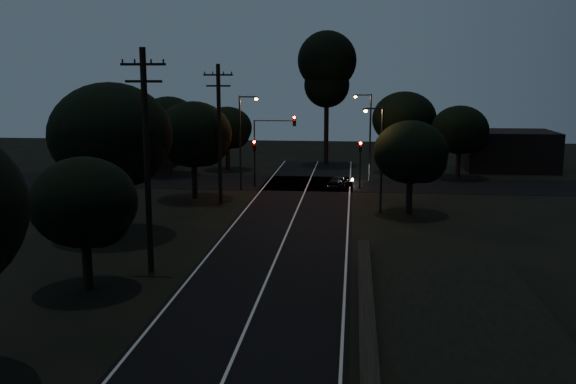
{
  "coord_description": "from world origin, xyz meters",
  "views": [
    {
      "loc": [
        4.05,
        -15.14,
        9.71
      ],
      "look_at": [
        0.0,
        24.0,
        2.5
      ],
      "focal_mm": 40.0,
      "sensor_mm": 36.0,
      "label": 1
    }
  ],
  "objects_px": {
    "signal_mast": "(274,138)",
    "car": "(339,182)",
    "tall_pine": "(327,69)",
    "utility_pole_far": "(219,132)",
    "signal_left": "(255,155)",
    "streetlight_c": "(379,152)",
    "streetlight_a": "(242,136)",
    "signal_right": "(360,156)",
    "streetlight_b": "(368,131)",
    "utility_pole_mid": "(147,157)"
  },
  "relations": [
    {
      "from": "signal_mast",
      "to": "signal_right",
      "type": "bearing_deg",
      "value": -0.03
    },
    {
      "from": "utility_pole_far",
      "to": "streetlight_b",
      "type": "xyz_separation_m",
      "value": [
        11.31,
        12.0,
        -0.85
      ]
    },
    {
      "from": "tall_pine",
      "to": "signal_right",
      "type": "distance_m",
      "value": 17.18
    },
    {
      "from": "signal_right",
      "to": "signal_mast",
      "type": "distance_m",
      "value": 7.66
    },
    {
      "from": "signal_right",
      "to": "signal_mast",
      "type": "height_order",
      "value": "signal_mast"
    },
    {
      "from": "signal_left",
      "to": "streetlight_c",
      "type": "relative_size",
      "value": 0.55
    },
    {
      "from": "streetlight_b",
      "to": "signal_left",
      "type": "bearing_deg",
      "value": -157.95
    },
    {
      "from": "signal_mast",
      "to": "utility_pole_mid",
      "type": "bearing_deg",
      "value": -97.04
    },
    {
      "from": "signal_left",
      "to": "signal_mast",
      "type": "bearing_deg",
      "value": 0.13
    },
    {
      "from": "utility_pole_mid",
      "to": "signal_right",
      "type": "relative_size",
      "value": 2.68
    },
    {
      "from": "utility_pole_far",
      "to": "utility_pole_mid",
      "type": "bearing_deg",
      "value": -90.0
    },
    {
      "from": "streetlight_a",
      "to": "car",
      "type": "bearing_deg",
      "value": 13.74
    },
    {
      "from": "streetlight_a",
      "to": "signal_left",
      "type": "bearing_deg",
      "value": 70.41
    },
    {
      "from": "tall_pine",
      "to": "utility_pole_far",
      "type": "bearing_deg",
      "value": -106.93
    },
    {
      "from": "utility_pole_mid",
      "to": "streetlight_b",
      "type": "relative_size",
      "value": 1.38
    },
    {
      "from": "utility_pole_mid",
      "to": "streetlight_a",
      "type": "height_order",
      "value": "utility_pole_mid"
    },
    {
      "from": "streetlight_c",
      "to": "car",
      "type": "xyz_separation_m",
      "value": [
        -2.99,
        9.99,
        -3.81
      ]
    },
    {
      "from": "utility_pole_mid",
      "to": "streetlight_b",
      "type": "xyz_separation_m",
      "value": [
        11.31,
        29.0,
        -1.1
      ]
    },
    {
      "from": "streetlight_b",
      "to": "tall_pine",
      "type": "bearing_deg",
      "value": 111.38
    },
    {
      "from": "signal_left",
      "to": "utility_pole_far",
      "type": "bearing_deg",
      "value": -99.94
    },
    {
      "from": "streetlight_a",
      "to": "streetlight_b",
      "type": "bearing_deg",
      "value": 29.48
    },
    {
      "from": "signal_left",
      "to": "streetlight_a",
      "type": "relative_size",
      "value": 0.51
    },
    {
      "from": "signal_right",
      "to": "streetlight_c",
      "type": "distance_m",
      "value": 10.18
    },
    {
      "from": "tall_pine",
      "to": "signal_left",
      "type": "xyz_separation_m",
      "value": [
        -5.6,
        -15.01,
        -7.53
      ]
    },
    {
      "from": "utility_pole_far",
      "to": "streetlight_c",
      "type": "height_order",
      "value": "utility_pole_far"
    },
    {
      "from": "utility_pole_mid",
      "to": "utility_pole_far",
      "type": "height_order",
      "value": "utility_pole_mid"
    },
    {
      "from": "utility_pole_far",
      "to": "tall_pine",
      "type": "height_order",
      "value": "tall_pine"
    },
    {
      "from": "utility_pole_mid",
      "to": "utility_pole_far",
      "type": "bearing_deg",
      "value": 90.0
    },
    {
      "from": "streetlight_a",
      "to": "streetlight_b",
      "type": "xyz_separation_m",
      "value": [
        10.61,
        6.0,
        0.0
      ]
    },
    {
      "from": "utility_pole_mid",
      "to": "tall_pine",
      "type": "relative_size",
      "value": 0.76
    },
    {
      "from": "signal_mast",
      "to": "streetlight_c",
      "type": "height_order",
      "value": "streetlight_c"
    },
    {
      "from": "streetlight_a",
      "to": "signal_mast",
      "type": "bearing_deg",
      "value": 39.77
    },
    {
      "from": "tall_pine",
      "to": "signal_mast",
      "type": "relative_size",
      "value": 2.3
    },
    {
      "from": "streetlight_a",
      "to": "streetlight_c",
      "type": "xyz_separation_m",
      "value": [
        11.14,
        -8.0,
        -0.29
      ]
    },
    {
      "from": "utility_pole_mid",
      "to": "car",
      "type": "relative_size",
      "value": 3.47
    },
    {
      "from": "streetlight_a",
      "to": "car",
      "type": "xyz_separation_m",
      "value": [
        8.15,
        1.99,
        -4.09
      ]
    },
    {
      "from": "signal_right",
      "to": "streetlight_b",
      "type": "distance_m",
      "value": 4.45
    },
    {
      "from": "tall_pine",
      "to": "signal_left",
      "type": "height_order",
      "value": "tall_pine"
    },
    {
      "from": "utility_pole_far",
      "to": "car",
      "type": "relative_size",
      "value": 3.31
    },
    {
      "from": "signal_mast",
      "to": "car",
      "type": "relative_size",
      "value": 1.97
    },
    {
      "from": "utility_pole_far",
      "to": "tall_pine",
      "type": "distance_m",
      "value": 24.53
    },
    {
      "from": "utility_pole_far",
      "to": "car",
      "type": "distance_m",
      "value": 12.91
    },
    {
      "from": "utility_pole_far",
      "to": "streetlight_c",
      "type": "distance_m",
      "value": 12.05
    },
    {
      "from": "utility_pole_mid",
      "to": "signal_mast",
      "type": "distance_m",
      "value": 25.22
    },
    {
      "from": "streetlight_a",
      "to": "streetlight_c",
      "type": "bearing_deg",
      "value": -35.69
    },
    {
      "from": "streetlight_b",
      "to": "car",
      "type": "distance_m",
      "value": 6.24
    },
    {
      "from": "streetlight_c",
      "to": "utility_pole_mid",
      "type": "bearing_deg",
      "value": -128.26
    },
    {
      "from": "signal_mast",
      "to": "utility_pole_far",
      "type": "bearing_deg",
      "value": -111.11
    },
    {
      "from": "streetlight_c",
      "to": "car",
      "type": "height_order",
      "value": "streetlight_c"
    },
    {
      "from": "utility_pole_far",
      "to": "signal_mast",
      "type": "bearing_deg",
      "value": 68.89
    }
  ]
}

